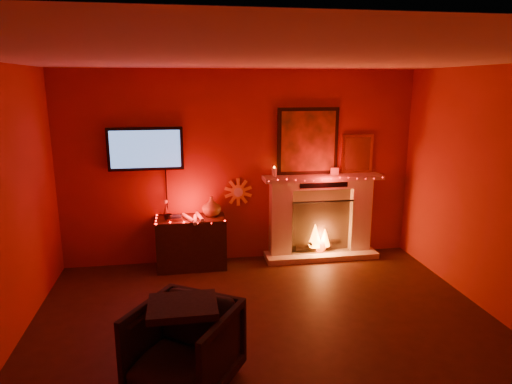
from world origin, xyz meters
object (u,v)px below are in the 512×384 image
sunburst_clock (238,192)px  console_table (192,240)px  fireplace (320,209)px  tv (146,149)px  armchair (184,347)px

sunburst_clock → console_table: size_ratio=0.40×
fireplace → tv: 2.61m
fireplace → armchair: 3.41m
console_table → armchair: (-0.14, -2.60, -0.03)m
tv → console_table: size_ratio=1.25×
tv → armchair: 3.10m
sunburst_clock → console_table: 0.93m
sunburst_clock → fireplace: bearing=-4.4°
tv → sunburst_clock: bearing=1.2°
fireplace → console_table: size_ratio=2.20×
sunburst_clock → armchair: (-0.82, -2.82, -0.63)m
tv → console_table: 1.39m
fireplace → tv: bearing=178.5°
tv → console_table: (0.57, -0.19, -1.25)m
sunburst_clock → armchair: sunburst_clock is taller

